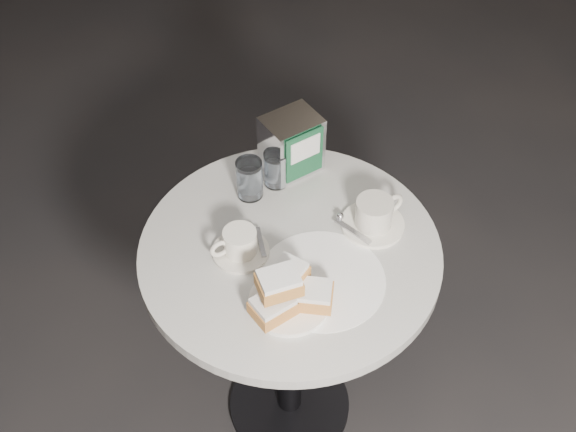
{
  "coord_description": "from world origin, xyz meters",
  "views": [
    {
      "loc": [
        -0.25,
        -1.05,
        2.0
      ],
      "look_at": [
        0.0,
        0.02,
        0.83
      ],
      "focal_mm": 45.0,
      "sensor_mm": 36.0,
      "label": 1
    }
  ],
  "objects_px": {
    "water_glass_right": "(276,169)",
    "napkin_dispenser": "(292,144)",
    "coffee_cup_right": "(374,215)",
    "water_glass_left": "(249,179)",
    "cafe_table": "(290,299)",
    "beignet_plate": "(288,294)",
    "coffee_cup_left": "(240,244)"
  },
  "relations": [
    {
      "from": "water_glass_left",
      "to": "water_glass_right",
      "type": "bearing_deg",
      "value": 19.51
    },
    {
      "from": "coffee_cup_right",
      "to": "water_glass_left",
      "type": "bearing_deg",
      "value": 128.91
    },
    {
      "from": "coffee_cup_right",
      "to": "napkin_dispenser",
      "type": "distance_m",
      "value": 0.28
    },
    {
      "from": "beignet_plate",
      "to": "coffee_cup_right",
      "type": "bearing_deg",
      "value": 36.05
    },
    {
      "from": "cafe_table",
      "to": "coffee_cup_left",
      "type": "xyz_separation_m",
      "value": [
        -0.11,
        0.01,
        0.23
      ]
    },
    {
      "from": "water_glass_left",
      "to": "water_glass_right",
      "type": "distance_m",
      "value": 0.08
    },
    {
      "from": "coffee_cup_right",
      "to": "cafe_table",
      "type": "bearing_deg",
      "value": 167.86
    },
    {
      "from": "cafe_table",
      "to": "water_glass_left",
      "type": "relative_size",
      "value": 7.12
    },
    {
      "from": "water_glass_left",
      "to": "napkin_dispenser",
      "type": "xyz_separation_m",
      "value": [
        0.12,
        0.07,
        0.03
      ]
    },
    {
      "from": "beignet_plate",
      "to": "coffee_cup_left",
      "type": "height_order",
      "value": "beignet_plate"
    },
    {
      "from": "beignet_plate",
      "to": "water_glass_right",
      "type": "bearing_deg",
      "value": 81.34
    },
    {
      "from": "water_glass_right",
      "to": "napkin_dispenser",
      "type": "bearing_deg",
      "value": 41.35
    },
    {
      "from": "beignet_plate",
      "to": "napkin_dispenser",
      "type": "distance_m",
      "value": 0.44
    },
    {
      "from": "coffee_cup_left",
      "to": "water_glass_right",
      "type": "height_order",
      "value": "water_glass_right"
    },
    {
      "from": "beignet_plate",
      "to": "water_glass_right",
      "type": "relative_size",
      "value": 2.01
    },
    {
      "from": "cafe_table",
      "to": "coffee_cup_right",
      "type": "distance_m",
      "value": 0.31
    },
    {
      "from": "coffee_cup_left",
      "to": "water_glass_right",
      "type": "distance_m",
      "value": 0.24
    },
    {
      "from": "beignet_plate",
      "to": "coffee_cup_right",
      "type": "distance_m",
      "value": 0.31
    },
    {
      "from": "coffee_cup_left",
      "to": "napkin_dispenser",
      "type": "distance_m",
      "value": 0.31
    },
    {
      "from": "coffee_cup_left",
      "to": "coffee_cup_right",
      "type": "relative_size",
      "value": 0.83
    },
    {
      "from": "cafe_table",
      "to": "water_glass_left",
      "type": "xyz_separation_m",
      "value": [
        -0.06,
        0.19,
        0.25
      ]
    },
    {
      "from": "coffee_cup_left",
      "to": "coffee_cup_right",
      "type": "distance_m",
      "value": 0.32
    },
    {
      "from": "water_glass_right",
      "to": "napkin_dispenser",
      "type": "distance_m",
      "value": 0.07
    },
    {
      "from": "coffee_cup_right",
      "to": "napkin_dispenser",
      "type": "bearing_deg",
      "value": 102.15
    },
    {
      "from": "beignet_plate",
      "to": "napkin_dispenser",
      "type": "xyz_separation_m",
      "value": [
        0.11,
        0.42,
        0.04
      ]
    },
    {
      "from": "coffee_cup_left",
      "to": "water_glass_right",
      "type": "relative_size",
      "value": 1.63
    },
    {
      "from": "water_glass_left",
      "to": "napkin_dispenser",
      "type": "bearing_deg",
      "value": 29.89
    },
    {
      "from": "coffee_cup_right",
      "to": "water_glass_right",
      "type": "height_order",
      "value": "water_glass_right"
    },
    {
      "from": "beignet_plate",
      "to": "water_glass_left",
      "type": "bearing_deg",
      "value": 92.24
    },
    {
      "from": "napkin_dispenser",
      "to": "coffee_cup_right",
      "type": "bearing_deg",
      "value": -80.01
    },
    {
      "from": "water_glass_left",
      "to": "coffee_cup_right",
      "type": "bearing_deg",
      "value": -32.76
    },
    {
      "from": "water_glass_right",
      "to": "napkin_dispenser",
      "type": "height_order",
      "value": "napkin_dispenser"
    }
  ]
}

